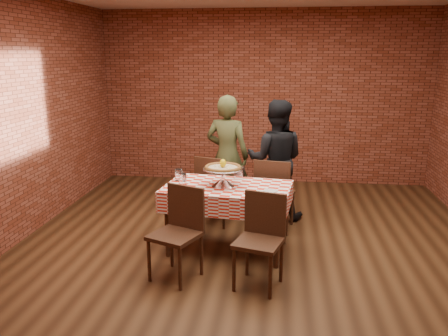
{
  "coord_description": "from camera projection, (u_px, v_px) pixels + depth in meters",
  "views": [
    {
      "loc": [
        0.28,
        -4.85,
        2.18
      ],
      "look_at": [
        -0.32,
        0.09,
        0.94
      ],
      "focal_mm": 36.89,
      "sensor_mm": 36.0,
      "label": 1
    }
  ],
  "objects": [
    {
      "name": "chair_far_right",
      "position": [
        275.0,
        194.0,
        5.79
      ],
      "size": [
        0.53,
        0.53,
        0.93
      ],
      "primitive_type": null,
      "rotation": [
        0.0,
        0.0,
        2.95
      ],
      "color": "#3E2417",
      "rests_on": "ground"
    },
    {
      "name": "water_glass_right",
      "position": [
        179.0,
        175.0,
        5.28
      ],
      "size": [
        0.09,
        0.09,
        0.13
      ],
      "primitive_type": "cylinder",
      "rotation": [
        0.0,
        0.0,
        -0.12
      ],
      "color": "white",
      "rests_on": "tablecloth"
    },
    {
      "name": "chair_far_left",
      "position": [
        217.0,
        189.0,
        6.01
      ],
      "size": [
        0.55,
        0.55,
        0.92
      ],
      "primitive_type": null,
      "rotation": [
        0.0,
        0.0,
        2.82
      ],
      "color": "#3E2417",
      "rests_on": "ground"
    },
    {
      "name": "pizza",
      "position": [
        223.0,
        168.0,
        5.02
      ],
      "size": [
        0.41,
        0.41,
        0.03
      ],
      "primitive_type": "cylinder",
      "rotation": [
        0.0,
        0.0,
        -0.03
      ],
      "color": "beige",
      "rests_on": "pizza_stand"
    },
    {
      "name": "ground",
      "position": [
        251.0,
        251.0,
        5.23
      ],
      "size": [
        6.0,
        6.0,
        0.0
      ],
      "primitive_type": "plane",
      "color": "black",
      "rests_on": "ground"
    },
    {
      "name": "table",
      "position": [
        228.0,
        218.0,
        5.17
      ],
      "size": [
        1.44,
        0.96,
        0.75
      ],
      "primitive_type": "cube",
      "rotation": [
        0.0,
        0.0,
        -0.12
      ],
      "color": "#3E2417",
      "rests_on": "ground"
    },
    {
      "name": "pizza_stand",
      "position": [
        223.0,
        177.0,
        5.05
      ],
      "size": [
        0.46,
        0.46,
        0.2
      ],
      "primitive_type": null,
      "rotation": [
        0.0,
        0.0,
        -0.03
      ],
      "color": "silver",
      "rests_on": "tablecloth"
    },
    {
      "name": "condiment_caddy",
      "position": [
        239.0,
        172.0,
        5.36
      ],
      "size": [
        0.12,
        0.1,
        0.15
      ],
      "primitive_type": "cube",
      "rotation": [
        0.0,
        0.0,
        -0.14
      ],
      "color": "silver",
      "rests_on": "tablecloth"
    },
    {
      "name": "sweetener_packet_a",
      "position": [
        278.0,
        195.0,
        4.74
      ],
      "size": [
        0.05,
        0.04,
        0.0
      ],
      "primitive_type": "cube",
      "rotation": [
        0.0,
        0.0,
        0.02
      ],
      "color": "white",
      "rests_on": "tablecloth"
    },
    {
      "name": "back_wall",
      "position": [
        264.0,
        98.0,
        7.77
      ],
      "size": [
        5.5,
        0.0,
        5.5
      ],
      "primitive_type": "plane",
      "rotation": [
        1.57,
        0.0,
        0.0
      ],
      "color": "maroon",
      "rests_on": "ground"
    },
    {
      "name": "lemon",
      "position": [
        223.0,
        163.0,
        5.01
      ],
      "size": [
        0.07,
        0.07,
        0.09
      ],
      "primitive_type": "ellipsoid",
      "rotation": [
        0.0,
        0.0,
        -0.03
      ],
      "color": "yellow",
      "rests_on": "pizza"
    },
    {
      "name": "chair_near_right",
      "position": [
        258.0,
        243.0,
        4.33
      ],
      "size": [
        0.51,
        0.51,
        0.89
      ],
      "primitive_type": null,
      "rotation": [
        0.0,
        0.0,
        -0.28
      ],
      "color": "#3E2417",
      "rests_on": "ground"
    },
    {
      "name": "diner_black",
      "position": [
        276.0,
        160.0,
        6.13
      ],
      "size": [
        0.82,
        0.66,
        1.6
      ],
      "primitive_type": "imported",
      "rotation": [
        0.0,
        0.0,
        3.07
      ],
      "color": "black",
      "rests_on": "ground"
    },
    {
      "name": "side_plate",
      "position": [
        270.0,
        191.0,
        4.87
      ],
      "size": [
        0.16,
        0.16,
        0.01
      ],
      "primitive_type": "cylinder",
      "rotation": [
        0.0,
        0.0,
        -0.12
      ],
      "color": "white",
      "rests_on": "tablecloth"
    },
    {
      "name": "tablecloth",
      "position": [
        228.0,
        196.0,
        5.11
      ],
      "size": [
        1.48,
        1.0,
        0.23
      ],
      "primitive_type": null,
      "rotation": [
        0.0,
        0.0,
        -0.12
      ],
      "color": "red",
      "rests_on": "table"
    },
    {
      "name": "sweetener_packet_b",
      "position": [
        284.0,
        193.0,
        4.81
      ],
      "size": [
        0.06,
        0.05,
        0.0
      ],
      "primitive_type": "cube",
      "rotation": [
        0.0,
        0.0,
        -0.36
      ],
      "color": "white",
      "rests_on": "tablecloth"
    },
    {
      "name": "diner_olive",
      "position": [
        227.0,
        156.0,
        6.26
      ],
      "size": [
        0.68,
        0.52,
        1.65
      ],
      "primitive_type": "imported",
      "rotation": [
        0.0,
        0.0,
        2.91
      ],
      "color": "#414424",
      "rests_on": "ground"
    },
    {
      "name": "chair_near_left",
      "position": [
        175.0,
        235.0,
        4.49
      ],
      "size": [
        0.56,
        0.56,
        0.91
      ],
      "primitive_type": null,
      "rotation": [
        0.0,
        0.0,
        -0.41
      ],
      "color": "#3E2417",
      "rests_on": "ground"
    },
    {
      "name": "water_glass_left",
      "position": [
        183.0,
        180.0,
        5.08
      ],
      "size": [
        0.09,
        0.09,
        0.13
      ],
      "primitive_type": "cylinder",
      "rotation": [
        0.0,
        0.0,
        -0.12
      ],
      "color": "white",
      "rests_on": "tablecloth"
    }
  ]
}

